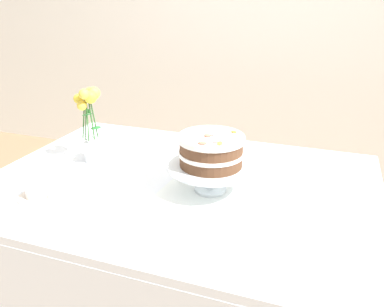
# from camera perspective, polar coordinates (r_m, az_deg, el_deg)

# --- Properties ---
(dining_table) EXTENTS (1.40, 1.00, 0.74)m
(dining_table) POSITION_cam_1_polar(r_m,az_deg,el_deg) (1.45, -2.16, -7.78)
(dining_table) COLOR white
(dining_table) RESTS_ON ground
(linen_napkin) EXTENTS (0.34, 0.34, 0.00)m
(linen_napkin) POSITION_cam_1_polar(r_m,az_deg,el_deg) (1.36, 2.69, -5.47)
(linen_napkin) COLOR white
(linen_napkin) RESTS_ON dining_table
(cake_stand) EXTENTS (0.29, 0.29, 0.10)m
(cake_stand) POSITION_cam_1_polar(r_m,az_deg,el_deg) (1.32, 2.76, -2.34)
(cake_stand) COLOR silver
(cake_stand) RESTS_ON linen_napkin
(layer_cake) EXTENTS (0.22, 0.22, 0.11)m
(layer_cake) POSITION_cam_1_polar(r_m,az_deg,el_deg) (1.29, 2.81, 0.49)
(layer_cake) COLOR brown
(layer_cake) RESTS_ON cake_stand
(flower_vase) EXTENTS (0.10, 0.11, 0.31)m
(flower_vase) POSITION_cam_1_polar(r_m,az_deg,el_deg) (1.59, -14.66, 3.85)
(flower_vase) COLOR silver
(flower_vase) RESTS_ON dining_table
(teacup) EXTENTS (0.13, 0.13, 0.06)m
(teacup) POSITION_cam_1_polar(r_m,az_deg,el_deg) (1.40, -21.72, -5.14)
(teacup) COLOR silver
(teacup) RESTS_ON dining_table
(loose_petal_0) EXTENTS (0.04, 0.04, 0.01)m
(loose_petal_0) POSITION_cam_1_polar(r_m,az_deg,el_deg) (1.71, -3.28, 0.66)
(loose_petal_0) COLOR pink
(loose_petal_0) RESTS_ON dining_table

